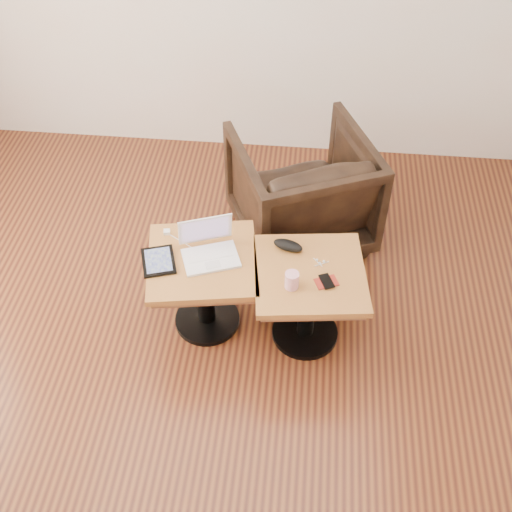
# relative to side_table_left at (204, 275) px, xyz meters

# --- Properties ---
(room_shell) EXTENTS (4.52, 4.52, 2.71)m
(room_shell) POSITION_rel_side_table_left_xyz_m (0.08, -0.40, 0.94)
(room_shell) COLOR #3E1B12
(room_shell) RESTS_ON ground
(side_table_left) EXTENTS (0.69, 0.69, 0.54)m
(side_table_left) POSITION_rel_side_table_left_xyz_m (0.00, 0.00, 0.00)
(side_table_left) COLOR black
(side_table_left) RESTS_ON ground
(side_table_right) EXTENTS (0.66, 0.66, 0.54)m
(side_table_right) POSITION_rel_side_table_left_xyz_m (0.59, -0.04, 0.00)
(side_table_right) COLOR black
(side_table_right) RESTS_ON ground
(laptop) EXTENTS (0.37, 0.34, 0.21)m
(laptop) POSITION_rel_side_table_left_xyz_m (0.03, 0.04, 0.18)
(laptop) COLOR white
(laptop) RESTS_ON side_table_left
(tablet) EXTENTS (0.23, 0.26, 0.02)m
(tablet) POSITION_rel_side_table_left_xyz_m (-0.23, -0.05, 0.14)
(tablet) COLOR black
(tablet) RESTS_ON side_table_left
(charging_adapter) EXTENTS (0.04, 0.04, 0.02)m
(charging_adapter) POSITION_rel_side_table_left_xyz_m (-0.23, 0.18, 0.15)
(charging_adapter) COLOR white
(charging_adapter) RESTS_ON side_table_left
(glasses_case) EXTENTS (0.18, 0.12, 0.05)m
(glasses_case) POSITION_rel_side_table_left_xyz_m (0.46, 0.12, 0.16)
(glasses_case) COLOR black
(glasses_case) RESTS_ON side_table_right
(striped_cup) EXTENTS (0.09, 0.09, 0.10)m
(striped_cup) POSITION_rel_side_table_left_xyz_m (0.50, -0.16, 0.18)
(striped_cup) COLOR #E05384
(striped_cup) RESTS_ON side_table_right
(earbuds_tangle) EXTENTS (0.08, 0.05, 0.02)m
(earbuds_tangle) POSITION_rel_side_table_left_xyz_m (0.64, 0.03, 0.14)
(earbuds_tangle) COLOR white
(earbuds_tangle) RESTS_ON side_table_right
(phone_on_sleeve) EXTENTS (0.14, 0.12, 0.01)m
(phone_on_sleeve) POSITION_rel_side_table_left_xyz_m (0.68, -0.11, 0.14)
(phone_on_sleeve) COLOR #9E3027
(phone_on_sleeve) RESTS_ON side_table_right
(armchair) EXTENTS (1.09, 1.10, 0.77)m
(armchair) POSITION_rel_side_table_left_xyz_m (0.51, 0.83, -0.02)
(armchair) COLOR black
(armchair) RESTS_ON ground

